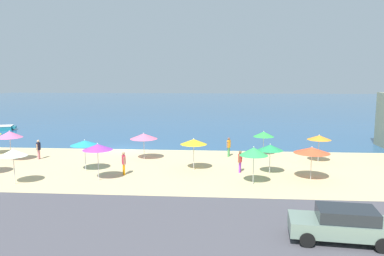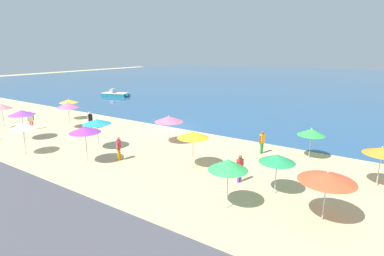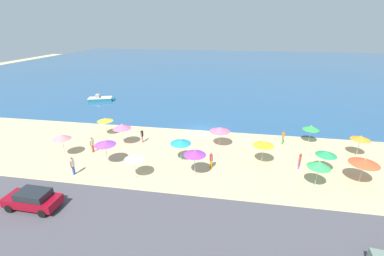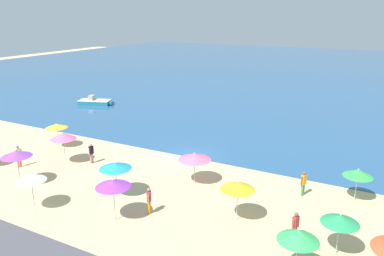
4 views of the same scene
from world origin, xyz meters
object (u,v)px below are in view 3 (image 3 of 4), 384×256
Objects in this scene: beach_umbrella_3 at (264,144)px; beach_umbrella_13 at (361,138)px; beach_umbrella_11 at (195,153)px; bather_0 at (211,159)px; bather_2 at (300,160)px; beach_umbrella_6 at (311,128)px; beach_umbrella_10 at (220,130)px; beach_umbrella_2 at (105,120)px; beach_umbrella_4 at (134,157)px; beach_umbrella_9 at (326,153)px; beach_umbrella_0 at (364,162)px; bather_4 at (92,144)px; beach_umbrella_5 at (122,126)px; bather_3 at (283,137)px; bather_5 at (142,135)px; skiff_nearshore at (100,99)px; beach_umbrella_12 at (105,143)px; beach_umbrella_8 at (319,165)px; beach_umbrella_1 at (181,142)px; bather_1 at (72,165)px; parked_car_0 at (33,199)px; beach_umbrella_7 at (62,137)px.

beach_umbrella_3 is 10.67m from beach_umbrella_13.
bather_0 is at bearing 49.06° from beach_umbrella_11.
beach_umbrella_3 is at bearing 172.67° from bather_2.
beach_umbrella_10 is at bearing -166.15° from beach_umbrella_6.
beach_umbrella_2 is 11.38m from beach_umbrella_4.
beach_umbrella_9 is at bearing 5.86° from bather_0.
bather_4 is (-26.34, 1.50, -1.08)m from beach_umbrella_0.
beach_umbrella_2 is 15.09m from bather_0.
beach_umbrella_2 is 0.87× the size of beach_umbrella_5.
beach_umbrella_9 reaches higher than bather_2.
bather_5 is at bearing -172.17° from bather_3.
skiff_nearshore is (-35.46, 20.43, -1.70)m from beach_umbrella_0.
beach_umbrella_11 is (-12.24, -9.22, 0.44)m from beach_umbrella_6.
beach_umbrella_11 is (5.25, 1.32, 0.19)m from beach_umbrella_4.
beach_umbrella_12 is at bearing -174.37° from beach_umbrella_9.
beach_umbrella_13 is 23.74m from bather_5.
beach_umbrella_3 is at bearing -6.53° from beach_umbrella_5.
beach_umbrella_5 is at bearing -171.87° from beach_umbrella_10.
beach_umbrella_1 is at bearing 168.24° from beach_umbrella_8.
beach_umbrella_9 is 12.26m from beach_umbrella_11.
bather_3 is (20.26, 10.01, -0.06)m from bather_1.
beach_umbrella_9 is (13.77, 0.22, -0.20)m from beach_umbrella_1.
beach_umbrella_7 is at bearing 109.93° from parked_car_0.
beach_umbrella_10 is (16.08, 5.18, -0.19)m from beach_umbrella_7.
beach_umbrella_6 reaches higher than bather_1.
beach_umbrella_11 reaches higher than beach_umbrella_4.
beach_umbrella_11 is at bearing 179.30° from beach_umbrella_8.
beach_umbrella_10 is at bearing 17.84° from beach_umbrella_7.
beach_umbrella_8 is at bearing -14.80° from beach_umbrella_5.
bather_5 is at bearing 36.02° from bather_4.
beach_umbrella_1 is 1.03× the size of beach_umbrella_10.
beach_umbrella_13 is at bearing -0.12° from beach_umbrella_10.
beach_umbrella_0 is 1.48× the size of bather_2.
beach_umbrella_0 is at bearing -18.53° from bather_2.
beach_umbrella_5 is (-7.38, 2.64, 0.13)m from beach_umbrella_1.
bather_4 is at bearing -179.72° from bather_2.
beach_umbrella_10 reaches higher than bather_0.
bather_1 is 22.60m from bather_3.
beach_umbrella_12 is at bearing -165.53° from beach_umbrella_1.
skiff_nearshore is at bearing 120.46° from beach_umbrella_2.
beach_umbrella_13 is 1.39× the size of bather_0.
parked_car_0 is (-23.58, -15.82, -1.06)m from beach_umbrella_6.
beach_umbrella_11 is at bearing -13.20° from bather_4.
beach_umbrella_12 reaches higher than beach_umbrella_9.
bather_0 is at bearing 5.40° from beach_umbrella_12.
beach_umbrella_4 is at bearing -165.92° from beach_umbrella_11.
bather_3 is (9.09, 8.27, -1.37)m from beach_umbrella_11.
beach_umbrella_7 is 1.08× the size of beach_umbrella_10.
beach_umbrella_13 reaches higher than bather_1.
bather_3 is at bearing 23.04° from beach_umbrella_12.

